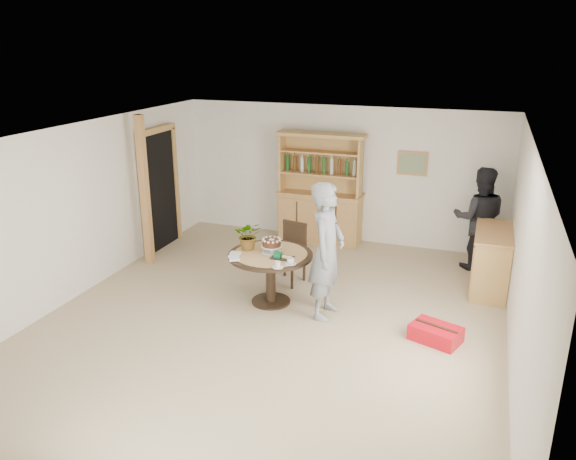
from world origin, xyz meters
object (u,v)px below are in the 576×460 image
(dining_table, at_px, (271,263))
(red_suitcase, at_px, (436,333))
(teen_boy, at_px, (327,251))
(hutch, at_px, (320,206))
(dining_chair, at_px, (291,249))
(adult_person, at_px, (479,219))
(sideboard, at_px, (491,261))

(dining_table, height_order, red_suitcase, dining_table)
(dining_table, height_order, teen_boy, teen_boy)
(teen_boy, distance_m, red_suitcase, 1.74)
(hutch, relative_size, dining_chair, 2.16)
(teen_boy, xyz_separation_m, red_suitcase, (1.51, -0.22, -0.84))
(hutch, height_order, teen_boy, hutch)
(teen_boy, relative_size, adult_person, 1.10)
(hutch, bearing_deg, dining_chair, -87.03)
(red_suitcase, bearing_deg, teen_boy, -168.67)
(teen_boy, xyz_separation_m, adult_person, (1.87, 2.46, -0.08))
(sideboard, distance_m, teen_boy, 2.70)
(dining_chair, xyz_separation_m, adult_person, (2.70, 1.53, 0.32))
(sideboard, height_order, dining_chair, dining_chair)
(red_suitcase, bearing_deg, sideboard, 91.58)
(red_suitcase, bearing_deg, dining_chair, 173.52)
(sideboard, distance_m, red_suitcase, 1.97)
(sideboard, height_order, red_suitcase, sideboard)
(hutch, relative_size, sideboard, 1.62)
(adult_person, bearing_deg, red_suitcase, 76.72)
(dining_table, height_order, adult_person, adult_person)
(teen_boy, relative_size, red_suitcase, 2.68)
(dining_table, relative_size, dining_chair, 1.27)
(sideboard, height_order, dining_table, sideboard)
(hutch, xyz_separation_m, teen_boy, (0.93, -2.86, 0.25))
(sideboard, xyz_separation_m, teen_boy, (-2.11, -1.62, 0.47))
(dining_chair, bearing_deg, hutch, 105.54)
(dining_chair, height_order, red_suitcase, dining_chair)
(dining_table, relative_size, teen_boy, 0.64)
(hutch, bearing_deg, dining_table, -88.28)
(dining_table, distance_m, dining_chair, 0.83)
(sideboard, relative_size, dining_chair, 1.33)
(sideboard, relative_size, teen_boy, 0.67)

